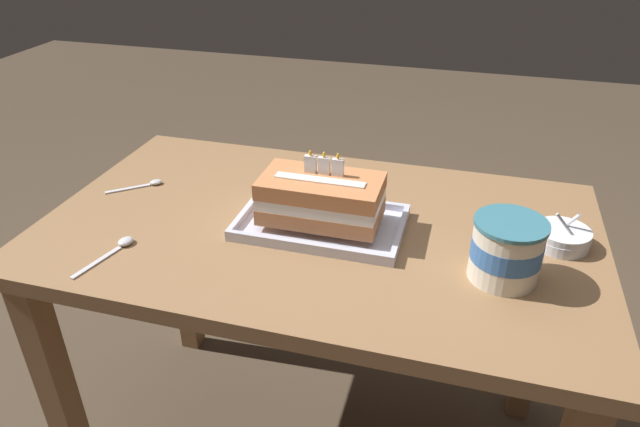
# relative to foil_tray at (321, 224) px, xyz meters

# --- Properties ---
(dining_table) EXTENTS (1.22, 0.72, 0.76)m
(dining_table) POSITION_rel_foil_tray_xyz_m (-0.01, 0.01, -0.12)
(dining_table) COLOR olive
(dining_table) RESTS_ON ground_plane
(foil_tray) EXTENTS (0.36, 0.22, 0.02)m
(foil_tray) POSITION_rel_foil_tray_xyz_m (0.00, 0.00, 0.00)
(foil_tray) COLOR silver
(foil_tray) RESTS_ON dining_table
(birthday_cake) EXTENTS (0.26, 0.14, 0.15)m
(birthday_cake) POSITION_rel_foil_tray_xyz_m (-0.00, 0.00, 0.07)
(birthday_cake) COLOR #C47A4A
(birthday_cake) RESTS_ON foil_tray
(bowl_stack) EXTENTS (0.11, 0.11, 0.08)m
(bowl_stack) POSITION_rel_foil_tray_xyz_m (0.50, 0.07, 0.01)
(bowl_stack) COLOR white
(bowl_stack) RESTS_ON dining_table
(ice_cream_tub) EXTENTS (0.14, 0.14, 0.12)m
(ice_cream_tub) POSITION_rel_foil_tray_xyz_m (0.38, -0.08, 0.06)
(ice_cream_tub) COLOR silver
(ice_cream_tub) RESTS_ON dining_table
(serving_spoon_near_tray) EXTENTS (0.12, 0.10, 0.01)m
(serving_spoon_near_tray) POSITION_rel_foil_tray_xyz_m (-0.47, 0.07, -0.00)
(serving_spoon_near_tray) COLOR silver
(serving_spoon_near_tray) RESTS_ON dining_table
(serving_spoon_by_bowls) EXTENTS (0.06, 0.16, 0.01)m
(serving_spoon_by_bowls) POSITION_rel_foil_tray_xyz_m (-0.38, -0.19, -0.00)
(serving_spoon_by_bowls) COLOR silver
(serving_spoon_by_bowls) RESTS_ON dining_table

